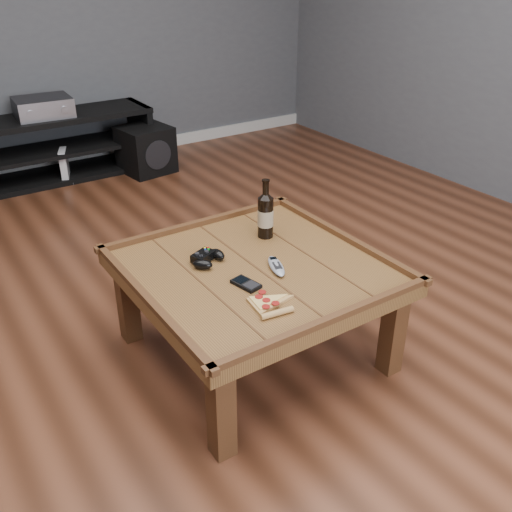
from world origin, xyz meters
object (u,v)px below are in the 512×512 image
game_controller (207,258)px  pizza_slice (268,304)px  remote_control (276,266)px  game_console (65,167)px  smartphone (246,284)px  coffee_table (255,279)px  media_console (62,147)px  beer_bottle (266,214)px  subwoofer (146,150)px  av_receiver (43,107)px

game_controller → pizza_slice: game_controller is taller
remote_control → game_console: bearing=112.3°
smartphone → game_console: 2.77m
coffee_table → media_console: 2.75m
beer_bottle → pizza_slice: beer_bottle is taller
media_console → game_console: size_ratio=5.50×
remote_control → subwoofer: bearing=98.5°
media_console → beer_bottle: (0.20, -2.54, 0.32)m
media_console → pizza_slice: media_console is taller
beer_bottle → remote_control: 0.32m
beer_bottle → game_console: (-0.23, 2.43, -0.45)m
coffee_table → beer_bottle: beer_bottle is taller
game_console → game_controller: bearing=-71.4°
media_console → game_controller: bearing=-93.2°
media_console → subwoofer: (0.59, -0.26, -0.06)m
smartphone → av_receiver: bearing=77.5°
media_console → subwoofer: media_console is taller
coffee_table → game_console: coffee_table is taller
coffee_table → remote_control: size_ratio=5.62×
beer_bottle → subwoofer: (0.39, 2.28, -0.38)m
subwoofer → game_controller: bearing=-115.0°
beer_bottle → subwoofer: bearing=80.2°
smartphone → remote_control: bearing=1.4°
beer_bottle → pizza_slice: size_ratio=1.11×
beer_bottle → remote_control: size_ratio=1.51×
smartphone → game_console: bearing=76.2°
game_console → subwoofer: bearing=7.9°
coffee_table → game_controller: game_controller is taller
remote_control → subwoofer: 2.62m
game_controller → game_console: (0.11, 2.50, -0.36)m
beer_bottle → coffee_table: bearing=-133.3°
remote_control → coffee_table: bearing=155.1°
game_controller → smartphone: 0.25m
smartphone → subwoofer: bearing=62.7°
pizza_slice → av_receiver: size_ratio=0.59×
pizza_slice → remote_control: bearing=56.0°
remote_control → subwoofer: size_ratio=0.44×
game_controller → smartphone: game_controller is taller
smartphone → coffee_table: bearing=31.4°
game_controller → smartphone: bearing=-105.2°
pizza_slice → remote_control: size_ratio=1.36×
coffee_table → game_console: size_ratio=4.04×
game_controller → subwoofer: bearing=49.1°
remote_control → game_controller: bearing=156.4°
media_console → pizza_slice: bearing=-92.3°
media_console → subwoofer: size_ratio=3.37×
game_controller → av_receiver: av_receiver is taller
coffee_table → av_receiver: av_receiver is taller
media_console → game_console: 0.17m
game_controller → subwoofer: game_controller is taller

